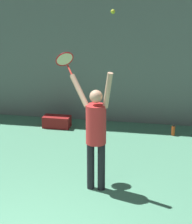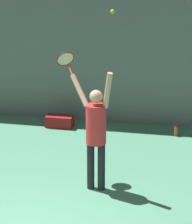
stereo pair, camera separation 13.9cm
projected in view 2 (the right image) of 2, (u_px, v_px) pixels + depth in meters
The scene contains 6 objects.
back_wall at pixel (99, 24), 10.00m from camera, with size 18.00×0.10×5.00m.
tennis_player at pixel (96, 129), 6.81m from camera, with size 0.82×0.48×2.11m.
tennis_racket at pixel (66, 60), 7.07m from camera, with size 0.41×0.46×0.38m.
tennis_ball at pixel (113, 12), 6.04m from camera, with size 0.07×0.07×0.07m.
water_bottle at pixel (176, 131), 9.57m from camera, with size 0.08×0.08×0.27m.
equipment_bag at pixel (60, 121), 10.17m from camera, with size 0.68×0.35×0.29m.
Camera 2 is at (2.05, -3.85, 3.45)m, focal length 65.00 mm.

